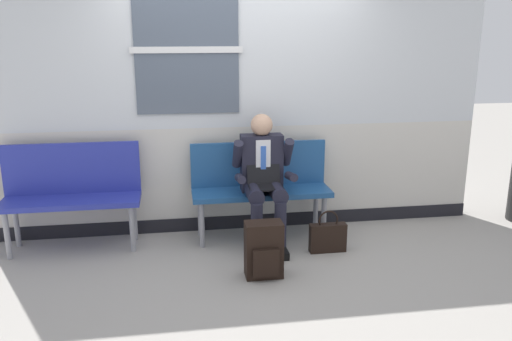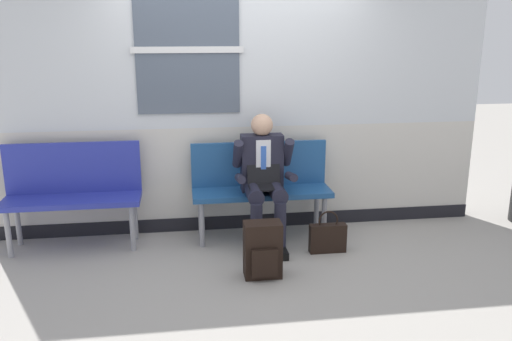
# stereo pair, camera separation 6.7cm
# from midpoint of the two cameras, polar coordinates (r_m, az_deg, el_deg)

# --- Properties ---
(ground_plane) EXTENTS (18.00, 18.00, 0.00)m
(ground_plane) POSITION_cam_midpoint_polar(r_m,az_deg,el_deg) (5.10, -1.31, -8.28)
(ground_plane) COLOR #9E9991
(station_wall) EXTENTS (5.01, 0.17, 2.72)m
(station_wall) POSITION_cam_midpoint_polar(r_m,az_deg,el_deg) (5.29, -2.31, 7.87)
(station_wall) COLOR silver
(station_wall) RESTS_ON ground
(bench_with_person) EXTENTS (1.35, 0.42, 0.94)m
(bench_with_person) POSITION_cam_midpoint_polar(r_m,az_deg,el_deg) (5.21, 0.09, -1.25)
(bench_with_person) COLOR navy
(bench_with_person) RESTS_ON ground
(bench_empty) EXTENTS (1.26, 0.42, 0.99)m
(bench_empty) POSITION_cam_midpoint_polar(r_m,az_deg,el_deg) (5.25, -19.66, -1.85)
(bench_empty) COLOR #28339E
(bench_empty) RESTS_ON ground
(person_seated) EXTENTS (0.57, 0.70, 1.25)m
(person_seated) POSITION_cam_midpoint_polar(r_m,az_deg,el_deg) (4.98, 0.45, -0.66)
(person_seated) COLOR #1E1E2D
(person_seated) RESTS_ON ground
(backpack) EXTENTS (0.31, 0.23, 0.48)m
(backpack) POSITION_cam_midpoint_polar(r_m,az_deg,el_deg) (4.44, 0.42, -8.64)
(backpack) COLOR black
(backpack) RESTS_ON ground
(handbag) EXTENTS (0.34, 0.09, 0.40)m
(handbag) POSITION_cam_midpoint_polar(r_m,az_deg,el_deg) (4.98, 7.39, -7.13)
(handbag) COLOR black
(handbag) RESTS_ON ground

